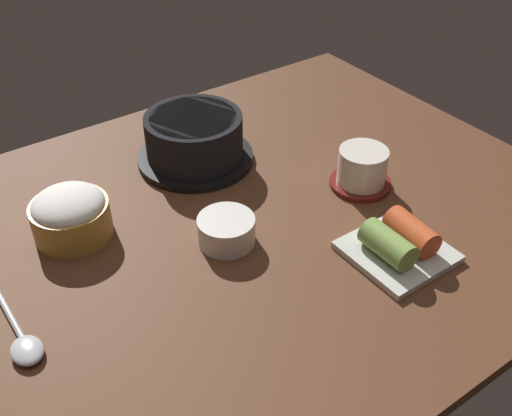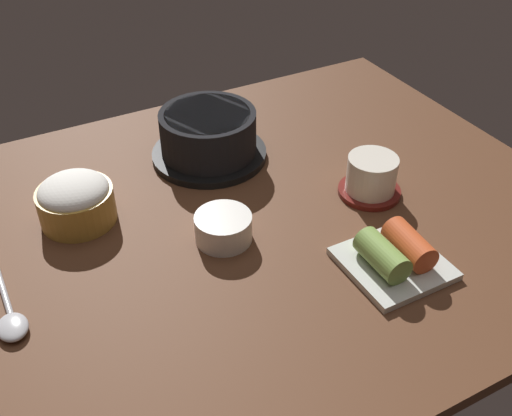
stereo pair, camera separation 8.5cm
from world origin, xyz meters
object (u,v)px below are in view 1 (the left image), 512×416
Objects in this scene: rice_bowl at (70,214)px; spoon at (19,335)px; stone_pot at (194,139)px; kimchi_plate at (399,244)px; tea_cup_with_saucer at (362,169)px; banchan_cup_center at (226,230)px.

spoon is (-12.41, -14.33, -2.92)cm from rice_bowl.
spoon is (-35.93, -20.69, -3.46)cm from stone_pot.
stone_pot is at bearing 105.82° from kimchi_plate.
stone_pot is 1.51× the size of kimchi_plate.
tea_cup_with_saucer reaches higher than spoon.
banchan_cup_center is at bearing -109.35° from stone_pot.
stone_pot reaches higher than rice_bowl.
tea_cup_with_saucer is 0.50× the size of spoon.
kimchi_plate is 0.66× the size of spoon.
stone_pot is 41.61cm from spoon.
stone_pot reaches higher than kimchi_plate.
banchan_cup_center is (16.48, -13.70, -1.46)cm from rice_bowl.
stone_pot is 1.98× the size of tea_cup_with_saucer.
rice_bowl is at bearing 49.11° from spoon.
kimchi_plate reaches higher than banchan_cup_center.
rice_bowl is 44.58cm from kimchi_plate.
banchan_cup_center is 28.94cm from spoon.
kimchi_plate is at bearing -42.22° from banchan_cup_center.
rice_bowl reaches higher than spoon.
rice_bowl is 19.18cm from spoon.
spoon is (-28.89, -0.63, -1.47)cm from banchan_cup_center.
stone_pot is 21.35cm from banchan_cup_center.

